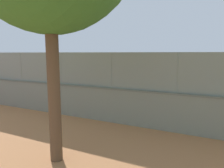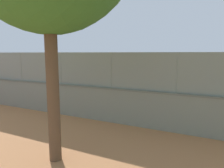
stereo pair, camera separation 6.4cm
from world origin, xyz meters
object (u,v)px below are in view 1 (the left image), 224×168
(player_baseline_waiting, at_px, (68,82))
(player_crossing_court, at_px, (174,83))
(sports_ball, at_px, (64,97))
(player_near_wall_returning, at_px, (166,97))

(player_baseline_waiting, distance_m, player_crossing_court, 10.16)
(player_crossing_court, height_order, sports_ball, player_crossing_court)
(player_near_wall_returning, height_order, player_crossing_court, player_near_wall_returning)
(player_baseline_waiting, bearing_deg, player_near_wall_returning, 164.90)
(player_baseline_waiting, height_order, sports_ball, player_baseline_waiting)
(player_baseline_waiting, xyz_separation_m, player_near_wall_returning, (-9.99, 2.70, 0.04))
(player_near_wall_returning, xyz_separation_m, sports_ball, (8.54, -0.23, -0.86))
(player_baseline_waiting, bearing_deg, sports_ball, 120.62)
(player_crossing_court, bearing_deg, sports_ball, 41.79)
(player_near_wall_returning, bearing_deg, player_baseline_waiting, -15.10)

